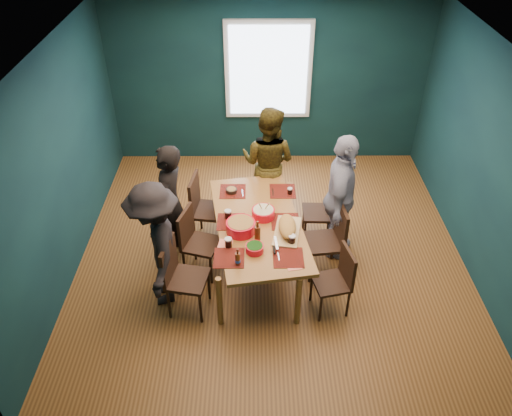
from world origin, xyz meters
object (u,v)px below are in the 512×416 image
(chair_left_near, at_px, (179,272))
(chair_right_mid, at_px, (332,235))
(chair_right_far, at_px, (325,208))
(person_right, at_px, (340,198))
(chair_left_far, at_px, (203,204))
(dining_table, at_px, (258,226))
(person_near_left, at_px, (157,246))
(person_back, at_px, (268,162))
(bowl_herbs, at_px, (255,248))
(cutting_board, at_px, (287,228))
(chair_left_mid, at_px, (194,237))
(bowl_salad, at_px, (241,226))
(bowl_dumpling, at_px, (263,213))
(chair_right_near, at_px, (338,276))
(person_far_left, at_px, (170,205))

(chair_left_near, distance_m, chair_right_mid, 1.89)
(chair_right_far, distance_m, person_right, 0.45)
(chair_left_far, distance_m, chair_right_mid, 1.74)
(chair_right_mid, bearing_deg, dining_table, 170.69)
(chair_left_far, bearing_deg, chair_right_far, 7.10)
(dining_table, height_order, person_near_left, person_near_left)
(chair_right_far, xyz_separation_m, person_back, (-0.74, 0.67, 0.29))
(person_right, height_order, bowl_herbs, person_right)
(chair_right_mid, xyz_separation_m, cutting_board, (-0.56, -0.16, 0.25))
(person_back, height_order, person_near_left, person_back)
(chair_left_mid, height_order, chair_right_far, chair_left_mid)
(dining_table, distance_m, bowl_salad, 0.31)
(dining_table, distance_m, chair_left_far, 0.95)
(person_right, relative_size, bowl_dumpling, 6.21)
(chair_right_far, relative_size, person_back, 0.55)
(chair_right_near, bearing_deg, bowl_salad, 142.84)
(chair_left_far, relative_size, person_back, 0.59)
(chair_left_near, distance_m, bowl_salad, 0.88)
(bowl_salad, bearing_deg, chair_right_near, -23.99)
(chair_left_far, distance_m, bowl_herbs, 1.34)
(person_far_left, relative_size, person_near_left, 1.02)
(dining_table, xyz_separation_m, chair_left_near, (-0.89, -0.66, -0.12))
(chair_right_mid, bearing_deg, person_back, 113.17)
(person_back, relative_size, person_near_left, 1.03)
(bowl_dumpling, bearing_deg, bowl_herbs, -99.65)
(chair_right_near, height_order, person_back, person_back)
(chair_left_far, xyz_separation_m, person_back, (0.87, 0.64, 0.26))
(chair_right_near, bearing_deg, chair_right_mid, 77.00)
(chair_left_mid, distance_m, bowl_dumpling, 0.90)
(chair_left_near, bearing_deg, cutting_board, 31.48)
(chair_left_near, xyz_separation_m, person_far_left, (-0.20, 0.93, 0.26))
(chair_right_near, bearing_deg, chair_left_far, 128.52)
(bowl_herbs, bearing_deg, person_near_left, 177.73)
(person_far_left, distance_m, bowl_herbs, 1.31)
(dining_table, bearing_deg, chair_right_near, -45.83)
(chair_right_near, bearing_deg, bowl_herbs, 158.29)
(chair_right_near, bearing_deg, person_right, 69.74)
(person_right, bearing_deg, person_near_left, 122.63)
(chair_right_near, distance_m, person_back, 2.08)
(person_near_left, bearing_deg, chair_left_near, 44.33)
(chair_right_near, height_order, bowl_herbs, chair_right_near)
(person_near_left, bearing_deg, chair_left_mid, 131.33)
(chair_right_near, height_order, person_right, person_right)
(person_near_left, xyz_separation_m, bowl_herbs, (1.09, -0.04, -0.00))
(chair_right_far, bearing_deg, chair_left_far, -179.10)
(chair_left_far, xyz_separation_m, person_far_left, (-0.36, -0.34, 0.25))
(chair_left_mid, xyz_separation_m, bowl_salad, (0.57, -0.15, 0.29))
(chair_right_far, relative_size, bowl_salad, 2.64)
(chair_left_far, bearing_deg, person_far_left, -128.63)
(chair_right_near, bearing_deg, cutting_board, 126.90)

